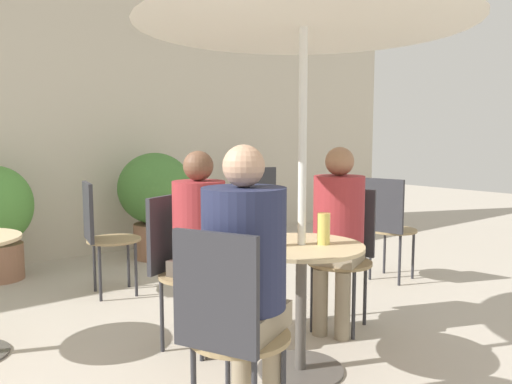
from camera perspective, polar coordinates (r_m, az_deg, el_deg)
name	(u,v)px	position (r m, az deg, el deg)	size (l,w,h in m)	color
storefront_wall	(59,116)	(5.62, -21.61, 8.04)	(10.00, 0.06, 3.00)	beige
cafe_table_near	(301,285)	(2.76, 5.18, -10.55)	(0.68, 0.68, 0.71)	#514C47
bistro_chair_0	(344,245)	(3.47, 10.06, -5.93)	(0.48, 0.47, 0.93)	#997F56
bistro_chair_1	(180,257)	(3.11, -8.67, -7.33)	(0.47, 0.48, 0.93)	#997F56
bistro_chair_2	(227,320)	(2.06, -3.28, -14.45)	(0.48, 0.47, 0.93)	#997F56
bistro_chair_3	(101,228)	(4.21, -17.31, -3.98)	(0.46, 0.44, 0.93)	#997F56
bistro_chair_4	(388,220)	(4.56, 14.83, -3.14)	(0.46, 0.44, 0.93)	#997F56
bistro_chair_5	(259,198)	(6.04, 0.30, -0.66)	(0.45, 0.47, 0.93)	#997F56
seated_person_0	(338,223)	(3.29, 9.34, -3.53)	(0.41, 0.39, 1.22)	gray
seated_person_1	(201,232)	(2.99, -6.30, -4.59)	(0.37, 0.39, 1.21)	brown
seated_person_2	(246,266)	(2.13, -1.19, -8.48)	(0.44, 0.42, 1.25)	gray
beer_glass_0	(324,229)	(2.71, 7.81, -4.19)	(0.07, 0.07, 0.17)	#DBC65B
beer_glass_1	(280,229)	(2.65, 2.73, -4.22)	(0.06, 0.06, 0.18)	#B28433
potted_plant_1	(155,196)	(5.40, -11.42, -0.50)	(0.78, 0.78, 1.12)	#93664C
umbrella	(304,0)	(2.73, 5.50, 21.02)	(1.74, 1.74, 2.12)	silver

